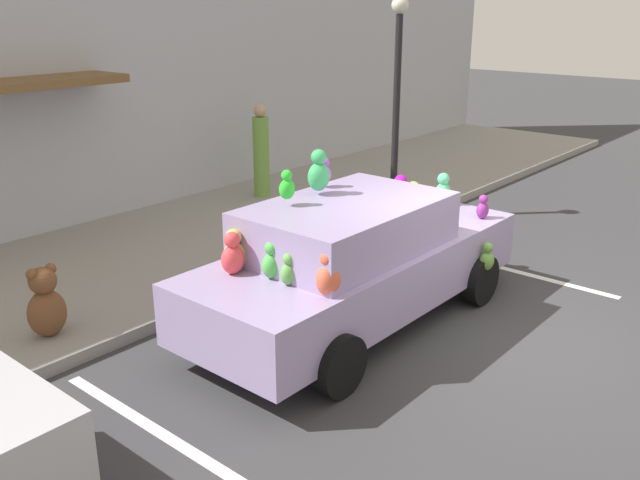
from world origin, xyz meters
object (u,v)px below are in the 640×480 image
street_lamp_post (397,82)px  pedestrian_near_shopfront (261,153)px  teddy_bear_on_sidewalk (46,304)px  plush_covered_car (356,260)px

street_lamp_post → pedestrian_near_shopfront: (-0.86, 2.43, -1.40)m
teddy_bear_on_sidewalk → street_lamp_post: (6.51, -0.10, 1.84)m
teddy_bear_on_sidewalk → street_lamp_post: size_ratio=0.23×
plush_covered_car → teddy_bear_on_sidewalk: size_ratio=5.58×
plush_covered_car → street_lamp_post: street_lamp_post is taller
plush_covered_car → street_lamp_post: 4.64m
street_lamp_post → pedestrian_near_shopfront: 2.93m
teddy_bear_on_sidewalk → pedestrian_near_shopfront: size_ratio=0.48×
plush_covered_car → pedestrian_near_shopfront: size_ratio=2.65×
plush_covered_car → pedestrian_near_shopfront: (2.97, 4.52, 0.17)m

